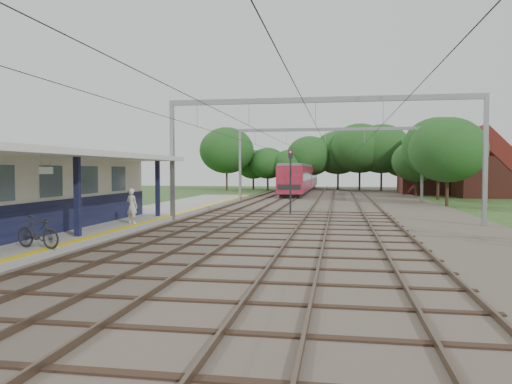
# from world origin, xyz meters

# --- Properties ---
(ground) EXTENTS (160.00, 160.00, 0.00)m
(ground) POSITION_xyz_m (0.00, 0.00, 0.00)
(ground) COLOR #2D4C1E
(ground) RESTS_ON ground
(ballast_bed) EXTENTS (18.00, 90.00, 0.10)m
(ballast_bed) POSITION_xyz_m (4.00, 30.00, 0.05)
(ballast_bed) COLOR #473D33
(ballast_bed) RESTS_ON ground
(platform) EXTENTS (5.00, 52.00, 0.35)m
(platform) POSITION_xyz_m (-7.50, 14.00, 0.17)
(platform) COLOR gray
(platform) RESTS_ON ground
(yellow_stripe) EXTENTS (0.45, 52.00, 0.01)m
(yellow_stripe) POSITION_xyz_m (-5.25, 14.00, 0.35)
(yellow_stripe) COLOR yellow
(yellow_stripe) RESTS_ON platform
(station_building) EXTENTS (3.41, 18.00, 3.40)m
(station_building) POSITION_xyz_m (-8.88, 7.00, 2.04)
(station_building) COLOR beige
(station_building) RESTS_ON platform
(canopy) EXTENTS (6.40, 20.00, 3.44)m
(canopy) POSITION_xyz_m (-7.77, 6.00, 3.64)
(canopy) COLOR black
(canopy) RESTS_ON platform
(rail_tracks) EXTENTS (11.80, 88.00, 0.15)m
(rail_tracks) POSITION_xyz_m (1.50, 30.00, 0.18)
(rail_tracks) COLOR brown
(rail_tracks) RESTS_ON ballast_bed
(catenary_system) EXTENTS (17.22, 88.00, 7.00)m
(catenary_system) POSITION_xyz_m (3.39, 25.28, 5.51)
(catenary_system) COLOR gray
(catenary_system) RESTS_ON ground
(tree_band) EXTENTS (31.72, 30.88, 8.82)m
(tree_band) POSITION_xyz_m (3.84, 57.12, 4.92)
(tree_band) COLOR #382619
(tree_band) RESTS_ON ground
(house_near) EXTENTS (7.00, 6.12, 7.89)m
(house_near) POSITION_xyz_m (21.00, 46.00, 2.99)
(house_near) COLOR brown
(house_near) RESTS_ON ground
(house_far) EXTENTS (8.00, 6.12, 8.66)m
(house_far) POSITION_xyz_m (16.00, 52.00, 3.23)
(house_far) COLOR brown
(house_far) RESTS_ON ground
(person) EXTENTS (0.75, 0.61, 1.75)m
(person) POSITION_xyz_m (-5.68, 10.84, 1.23)
(person) COLOR silver
(person) RESTS_ON platform
(bicycle) EXTENTS (1.93, 0.94, 1.11)m
(bicycle) POSITION_xyz_m (-5.60, 2.84, 0.91)
(bicycle) COLOR black
(bicycle) RESTS_ON platform
(train) EXTENTS (2.75, 34.23, 3.62)m
(train) POSITION_xyz_m (-0.50, 54.89, 2.03)
(train) COLOR black
(train) RESTS_ON ballast_bed
(signal_post) EXTENTS (0.34, 0.30, 4.32)m
(signal_post) POSITION_xyz_m (1.35, 20.04, 2.71)
(signal_post) COLOR black
(signal_post) RESTS_ON ground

